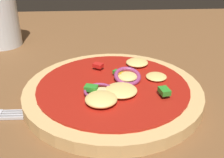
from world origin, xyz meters
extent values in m
cube|color=brown|center=(0.00, 0.00, 0.02)|extent=(1.23, 1.06, 0.03)
cylinder|color=tan|center=(-0.02, -0.03, 0.04)|extent=(0.26, 0.26, 0.02)
cylinder|color=#A81C11|center=(-0.02, -0.03, 0.05)|extent=(0.22, 0.22, 0.00)
ellipsoid|color=#EFCC72|center=(0.04, -0.01, 0.05)|extent=(0.03, 0.03, 0.01)
ellipsoid|color=#EFCC72|center=(0.00, -0.01, 0.06)|extent=(0.03, 0.03, 0.01)
ellipsoid|color=#EFCC72|center=(0.02, 0.04, 0.06)|extent=(0.04, 0.04, 0.01)
ellipsoid|color=#EFCC72|center=(-0.04, -0.08, 0.06)|extent=(0.04, 0.04, 0.01)
ellipsoid|color=#EFCC72|center=(-0.01, -0.05, 0.06)|extent=(0.04, 0.04, 0.01)
ellipsoid|color=#F4DB8E|center=(-0.04, -0.06, 0.05)|extent=(0.03, 0.03, 0.01)
torus|color=#93386B|center=(0.00, -0.02, 0.06)|extent=(0.05, 0.05, 0.02)
torus|color=#93386B|center=(-0.04, -0.05, 0.06)|extent=(0.05, 0.05, 0.00)
cube|color=#2D8C28|center=(-0.01, 0.00, 0.06)|extent=(0.02, 0.02, 0.01)
cube|color=orange|center=(-0.01, -0.01, 0.06)|extent=(0.01, 0.01, 0.01)
cube|color=#2D8C28|center=(0.04, -0.07, 0.06)|extent=(0.02, 0.02, 0.01)
cube|color=#2D8C28|center=(-0.05, -0.05, 0.06)|extent=(0.02, 0.02, 0.01)
cube|color=red|center=(0.00, -0.01, 0.06)|extent=(0.01, 0.01, 0.00)
cube|color=red|center=(-0.04, 0.03, 0.06)|extent=(0.02, 0.02, 0.01)
cube|color=silver|center=(-0.16, -0.08, 0.03)|extent=(0.03, 0.00, 0.00)
cube|color=silver|center=(-0.16, -0.07, 0.03)|extent=(0.03, 0.00, 0.00)
cube|color=silver|center=(-0.16, -0.07, 0.03)|extent=(0.03, 0.00, 0.00)
cube|color=silver|center=(-0.16, -0.06, 0.03)|extent=(0.03, 0.00, 0.00)
camera|label=1|loc=(-0.05, -0.38, 0.24)|focal=43.77mm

